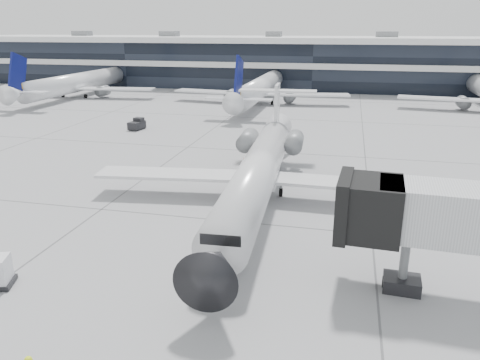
# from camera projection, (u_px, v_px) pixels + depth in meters

# --- Properties ---
(ground) EXTENTS (220.00, 220.00, 0.00)m
(ground) POSITION_uv_depth(u_px,v_px,m) (228.00, 221.00, 33.57)
(ground) COLOR gray
(ground) RESTS_ON ground
(terminal) EXTENTS (170.00, 22.00, 10.00)m
(terminal) POSITION_uv_depth(u_px,v_px,m) (316.00, 65.00, 107.94)
(terminal) COLOR black
(terminal) RESTS_ON ground
(bg_jet_left) EXTENTS (32.00, 40.00, 9.60)m
(bg_jet_left) POSITION_uv_depth(u_px,v_px,m) (80.00, 96.00, 94.15)
(bg_jet_left) COLOR white
(bg_jet_left) RESTS_ON ground
(bg_jet_center) EXTENTS (32.00, 40.00, 9.60)m
(bg_jet_center) POSITION_uv_depth(u_px,v_px,m) (260.00, 103.00, 86.21)
(bg_jet_center) COLOR white
(bg_jet_center) RESTS_ON ground
(regional_jet) EXTENTS (26.76, 33.40, 7.71)m
(regional_jet) POSITION_uv_depth(u_px,v_px,m) (259.00, 169.00, 36.76)
(regional_jet) COLOR silver
(regional_jet) RESTS_ON ground
(traffic_cone) EXTENTS (0.45, 0.45, 0.50)m
(traffic_cone) POSITION_uv_depth(u_px,v_px,m) (244.00, 160.00, 48.18)
(traffic_cone) COLOR #F4610C
(traffic_cone) RESTS_ON ground
(far_tug) EXTENTS (1.82, 2.63, 1.54)m
(far_tug) POSITION_uv_depth(u_px,v_px,m) (137.00, 124.00, 63.47)
(far_tug) COLOR black
(far_tug) RESTS_ON ground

